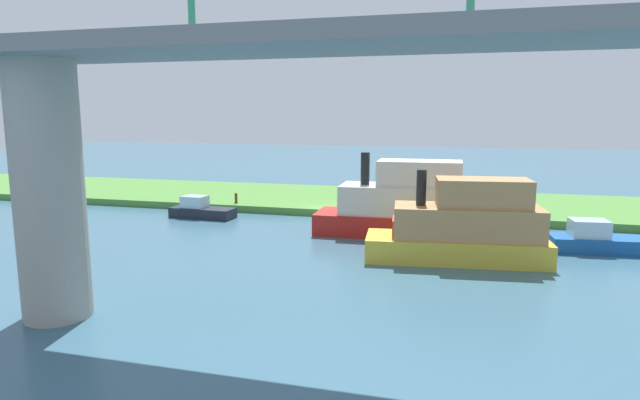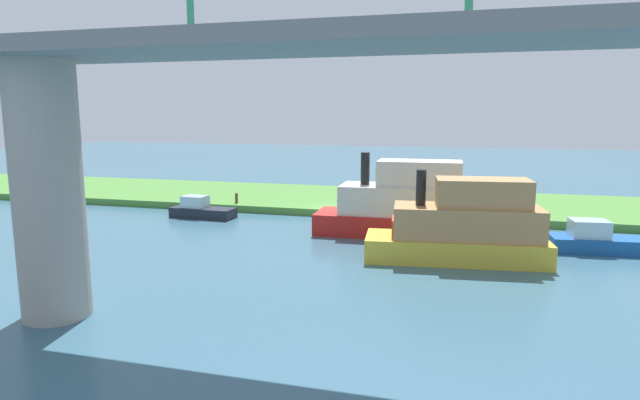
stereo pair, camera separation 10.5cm
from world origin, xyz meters
name	(u,v)px [view 1 (the left image)]	position (x,y,z in m)	size (l,w,h in m)	color
ground_plane	(334,217)	(0.00, 0.00, 0.00)	(160.00, 160.00, 0.00)	#386075
grassy_bank	(352,200)	(0.00, -6.00, 0.25)	(80.00, 12.00, 0.50)	#4C8438
bridge_pylon	(49,192)	(4.93, 19.86, 4.35)	(2.27, 2.27, 8.70)	#9E998E
bridge_span	(37,43)	(4.93, 19.84, 9.20)	(62.65, 4.30, 3.25)	slate
person_on_bank	(390,198)	(-3.55, -1.82, 1.20)	(0.42, 0.42, 1.39)	#2D334C
mooring_post	(236,198)	(7.57, -0.95, 0.86)	(0.20, 0.20, 0.72)	brown
houseboat_blue	(463,228)	(-8.49, 8.80, 1.61)	(8.76, 3.77, 4.34)	gold
skiff_small	(402,205)	(-5.08, 4.11, 1.76)	(9.39, 3.37, 4.76)	red
motorboat_red	(201,210)	(8.67, 2.38, 0.52)	(4.45, 1.77, 1.46)	#1E232D
pontoon_yellow	(598,241)	(-15.16, 5.27, 0.59)	(5.10, 2.25, 1.65)	#195199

